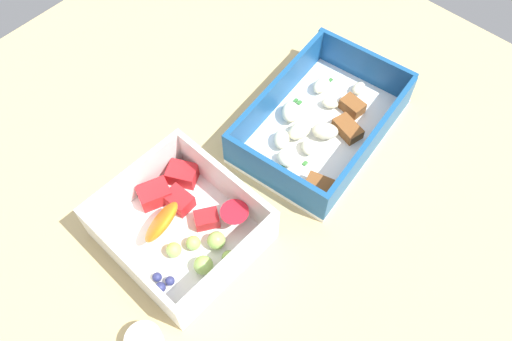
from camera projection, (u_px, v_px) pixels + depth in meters
table_surface at (245, 194)px, 57.09cm from camera, size 80.00×80.00×2.00cm
pasta_container at (320, 124)px, 59.01cm from camera, size 21.34×15.24×5.04cm
fruit_bowl at (183, 224)px, 51.94cm from camera, size 13.69×14.81×5.54cm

